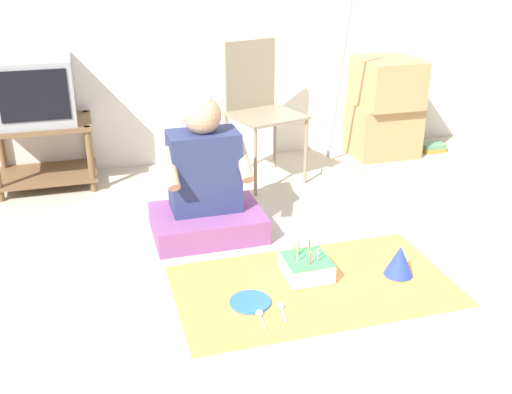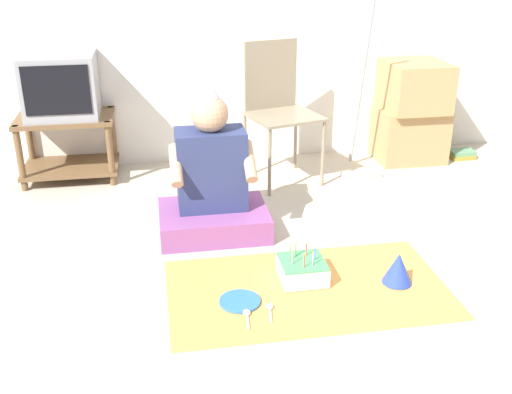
{
  "view_description": "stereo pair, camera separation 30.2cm",
  "coord_description": "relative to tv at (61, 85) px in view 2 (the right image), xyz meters",
  "views": [
    {
      "loc": [
        -1.2,
        -2.19,
        1.55
      ],
      "look_at": [
        -0.43,
        0.48,
        0.35
      ],
      "focal_mm": 42.0,
      "sensor_mm": 36.0,
      "label": 1
    },
    {
      "loc": [
        -0.9,
        -2.26,
        1.55
      ],
      "look_at": [
        -0.43,
        0.48,
        0.35
      ],
      "focal_mm": 42.0,
      "sensor_mm": 36.0,
      "label": 2
    }
  ],
  "objects": [
    {
      "name": "ground_plane",
      "position": [
        1.5,
        -1.84,
        -0.65
      ],
      "size": [
        16.0,
        16.0,
        0.0
      ],
      "primitive_type": "plane",
      "color": "#BCB29E"
    },
    {
      "name": "tv_stand",
      "position": [
        0.0,
        -0.0,
        -0.39
      ],
      "size": [
        0.64,
        0.44,
        0.45
      ],
      "color": "brown",
      "rests_on": "ground_plane"
    },
    {
      "name": "tv",
      "position": [
        0.0,
        0.0,
        0.0
      ],
      "size": [
        0.47,
        0.42,
        0.41
      ],
      "color": "#99999E",
      "rests_on": "tv_stand"
    },
    {
      "name": "folding_chair",
      "position": [
        1.42,
        -0.24,
        -0.11
      ],
      "size": [
        0.54,
        0.52,
        0.94
      ],
      "color": "gray",
      "rests_on": "ground_plane"
    },
    {
      "name": "cardboard_box_stack",
      "position": [
        2.48,
        -0.05,
        -0.28
      ],
      "size": [
        0.49,
        0.47,
        0.74
      ],
      "color": "tan",
      "rests_on": "ground_plane"
    },
    {
      "name": "dust_mop",
      "position": [
        2.01,
        -0.27,
        -0.29
      ],
      "size": [
        0.28,
        0.32,
        1.26
      ],
      "color": "#B2ADA3",
      "rests_on": "ground_plane"
    },
    {
      "name": "book_pile",
      "position": [
        2.9,
        -0.09,
        -0.63
      ],
      "size": [
        0.19,
        0.14,
        0.06
      ],
      "color": "#A88933",
      "rests_on": "ground_plane"
    },
    {
      "name": "person_seated",
      "position": [
        0.89,
        -1.0,
        -0.38
      ],
      "size": [
        0.61,
        0.46,
        0.86
      ],
      "color": "#8C4C8C",
      "rests_on": "ground_plane"
    },
    {
      "name": "party_cloth",
      "position": [
        1.27,
        -1.71,
        -0.65
      ],
      "size": [
        1.34,
        0.76,
        0.01
      ],
      "color": "#EFA84C",
      "rests_on": "ground_plane"
    },
    {
      "name": "birthday_cake",
      "position": [
        1.26,
        -1.62,
        -0.6
      ],
      "size": [
        0.22,
        0.22,
        0.18
      ],
      "color": "silver",
      "rests_on": "party_cloth"
    },
    {
      "name": "party_hat_blue",
      "position": [
        1.71,
        -1.73,
        -0.57
      ],
      "size": [
        0.15,
        0.15,
        0.16
      ],
      "color": "blue",
      "rests_on": "party_cloth"
    },
    {
      "name": "paper_plate",
      "position": [
        0.93,
        -1.78,
        -0.64
      ],
      "size": [
        0.19,
        0.19,
        0.01
      ],
      "color": "blue",
      "rests_on": "party_cloth"
    },
    {
      "name": "plastic_spoon_near",
      "position": [
        1.05,
        -1.86,
        -0.64
      ],
      "size": [
        0.04,
        0.14,
        0.01
      ],
      "color": "white",
      "rests_on": "party_cloth"
    },
    {
      "name": "plastic_spoon_far",
      "position": [
        0.94,
        -1.89,
        -0.64
      ],
      "size": [
        0.04,
        0.15,
        0.01
      ],
      "color": "white",
      "rests_on": "party_cloth"
    }
  ]
}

